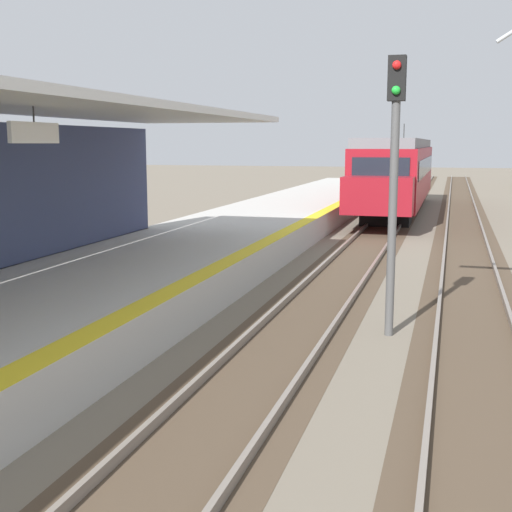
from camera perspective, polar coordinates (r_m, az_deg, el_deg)
station_platform at (r=16.82m, az=-9.83°, el=-1.69°), size 5.00×80.00×0.91m
track_pair_nearest_platform at (r=19.39m, az=7.31°, el=-1.38°), size 2.34×120.00×0.16m
track_pair_middle at (r=19.18m, az=17.40°, el=-1.85°), size 2.34×120.00×0.16m
approaching_train at (r=36.96m, az=11.70°, el=6.91°), size 2.93×19.60×4.76m
rail_signal_post at (r=12.95m, az=11.44°, el=7.22°), size 0.32×0.34×5.20m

